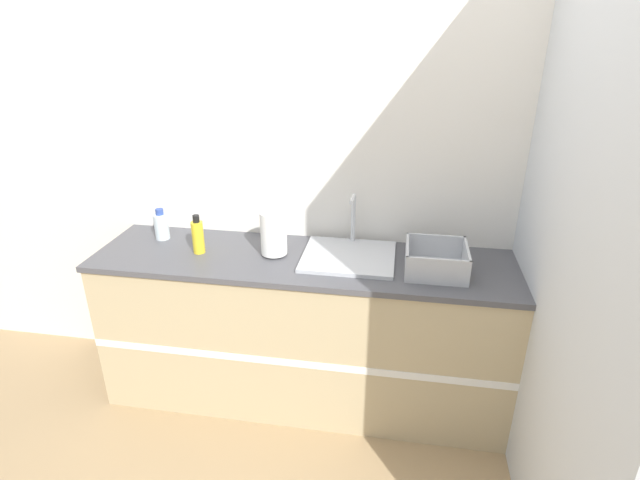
{
  "coord_description": "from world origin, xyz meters",
  "views": [
    {
      "loc": [
        0.47,
        -1.99,
        2.01
      ],
      "look_at": [
        0.09,
        0.25,
        1.0
      ],
      "focal_mm": 28.0,
      "sensor_mm": 36.0,
      "label": 1
    }
  ],
  "objects_px": {
    "dish_rack": "(436,262)",
    "bottle_clear": "(161,226)",
    "paper_towel_roll": "(274,233)",
    "sink": "(349,254)",
    "bottle_yellow": "(198,236)"
  },
  "relations": [
    {
      "from": "dish_rack",
      "to": "bottle_clear",
      "type": "height_order",
      "value": "bottle_clear"
    },
    {
      "from": "sink",
      "to": "bottle_clear",
      "type": "distance_m",
      "value": 1.06
    },
    {
      "from": "paper_towel_roll",
      "to": "bottle_yellow",
      "type": "relative_size",
      "value": 1.13
    },
    {
      "from": "sink",
      "to": "dish_rack",
      "type": "relative_size",
      "value": 1.6
    },
    {
      "from": "paper_towel_roll",
      "to": "bottle_clear",
      "type": "bearing_deg",
      "value": 171.41
    },
    {
      "from": "paper_towel_roll",
      "to": "bottle_clear",
      "type": "distance_m",
      "value": 0.68
    },
    {
      "from": "sink",
      "to": "bottle_clear",
      "type": "bearing_deg",
      "value": 176.1
    },
    {
      "from": "sink",
      "to": "dish_rack",
      "type": "distance_m",
      "value": 0.44
    },
    {
      "from": "sink",
      "to": "bottle_yellow",
      "type": "xyz_separation_m",
      "value": [
        -0.79,
        -0.07,
        0.07
      ]
    },
    {
      "from": "sink",
      "to": "dish_rack",
      "type": "height_order",
      "value": "sink"
    },
    {
      "from": "paper_towel_roll",
      "to": "bottle_clear",
      "type": "height_order",
      "value": "paper_towel_roll"
    },
    {
      "from": "paper_towel_roll",
      "to": "dish_rack",
      "type": "distance_m",
      "value": 0.83
    },
    {
      "from": "sink",
      "to": "bottle_clear",
      "type": "xyz_separation_m",
      "value": [
        -1.06,
        0.07,
        0.06
      ]
    },
    {
      "from": "bottle_clear",
      "to": "dish_rack",
      "type": "bearing_deg",
      "value": -5.8
    },
    {
      "from": "sink",
      "to": "bottle_yellow",
      "type": "bearing_deg",
      "value": -175.14
    }
  ]
}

